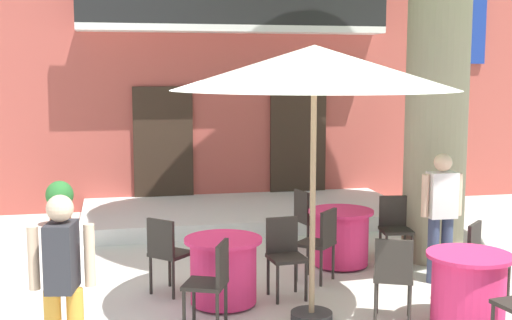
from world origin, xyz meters
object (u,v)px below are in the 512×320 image
ground_planter_left (60,201)px  pedestrian_by_tree (63,279)px  cafe_table_near_tree (341,237)px  cafe_chair_middle_1 (285,251)px  cafe_table_middle (223,270)px  cafe_umbrella (314,69)px  cafe_chair_near_tree_0 (321,240)px  cafe_chair_near_tree_1 (395,225)px  cafe_chair_near_tree_2 (308,217)px  pedestrian_near_entrance (441,210)px  cafe_chair_middle_0 (212,279)px  cafe_table_front (468,289)px  cafe_chair_front_2 (483,258)px  cafe_chair_front_0 (393,273)px  cafe_chair_middle_2 (167,250)px

ground_planter_left → pedestrian_by_tree: bearing=-85.6°
cafe_table_near_tree → cafe_chair_middle_1: bearing=-135.1°
cafe_table_middle → cafe_umbrella: size_ratio=0.30×
cafe_chair_near_tree_0 → cafe_chair_near_tree_1: (1.22, 0.56, 0.00)m
cafe_chair_near_tree_0 → cafe_chair_near_tree_2: same height
pedestrian_by_tree → ground_planter_left: bearing=94.4°
pedestrian_near_entrance → pedestrian_by_tree: 4.73m
cafe_table_near_tree → cafe_chair_middle_0: 2.75m
cafe_table_middle → cafe_table_front: same height
cafe_chair_middle_0 → cafe_chair_front_2: (3.06, 0.14, 0.00)m
cafe_chair_near_tree_1 → cafe_table_front: 2.30m
cafe_chair_near_tree_1 → pedestrian_by_tree: 4.98m
cafe_chair_middle_1 → pedestrian_by_tree: size_ratio=0.57×
cafe_chair_near_tree_1 → cafe_chair_middle_1: same height
cafe_chair_front_0 → ground_planter_left: 6.44m
cafe_table_middle → cafe_chair_front_0: size_ratio=0.95×
cafe_chair_near_tree_1 → cafe_chair_middle_1: size_ratio=1.00×
cafe_chair_near_tree_1 → cafe_chair_middle_1: 2.04m
cafe_table_near_tree → cafe_umbrella: size_ratio=0.30×
cafe_chair_middle_2 → cafe_chair_near_tree_2: bearing=33.7°
pedestrian_near_entrance → cafe_chair_front_2: bearing=-83.5°
cafe_table_middle → cafe_chair_middle_1: bearing=10.9°
cafe_chair_middle_2 → pedestrian_near_entrance: bearing=-3.9°
cafe_table_middle → cafe_chair_front_2: size_ratio=0.95×
cafe_table_front → cafe_chair_front_2: size_ratio=0.95×
cafe_chair_middle_2 → cafe_table_front: cafe_chair_middle_2 is taller
cafe_chair_near_tree_1 → cafe_umbrella: 3.22m
cafe_chair_middle_2 → ground_planter_left: bearing=110.8°
cafe_chair_near_tree_0 → cafe_chair_near_tree_2: 1.32m
cafe_umbrella → cafe_chair_near_tree_2: bearing=74.6°
pedestrian_near_entrance → pedestrian_by_tree: bearing=-156.3°
pedestrian_near_entrance → cafe_table_front: bearing=-105.9°
cafe_chair_middle_2 → cafe_umbrella: (1.42, -1.12, 2.08)m
cafe_chair_near_tree_0 → cafe_chair_middle_0: (-1.53, -1.30, 0.00)m
cafe_chair_middle_1 → cafe_chair_middle_0: bearing=-138.3°
cafe_umbrella → ground_planter_left: 6.19m
cafe_chair_middle_1 → cafe_chair_near_tree_0: bearing=37.5°
cafe_chair_near_tree_2 → cafe_chair_front_0: bearing=-88.0°
cafe_table_near_tree → cafe_chair_front_2: size_ratio=0.95×
cafe_table_near_tree → cafe_chair_middle_0: cafe_chair_middle_0 is taller
cafe_table_middle → cafe_table_front: bearing=-26.2°
ground_planter_left → pedestrian_near_entrance: size_ratio=0.48×
cafe_chair_near_tree_2 → cafe_chair_front_0: 2.80m
cafe_table_middle → cafe_umbrella: bearing=-38.0°
cafe_chair_front_2 → cafe_chair_middle_2: bearing=162.9°
cafe_table_front → cafe_chair_front_2: (0.49, 0.57, 0.14)m
ground_planter_left → cafe_table_front: bearing=-51.4°
cafe_table_near_tree → pedestrian_by_tree: (-3.37, -2.82, 0.51)m
cafe_chair_middle_0 → pedestrian_by_tree: (-1.37, -0.93, 0.37)m
cafe_table_near_tree → cafe_chair_middle_2: 2.46m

